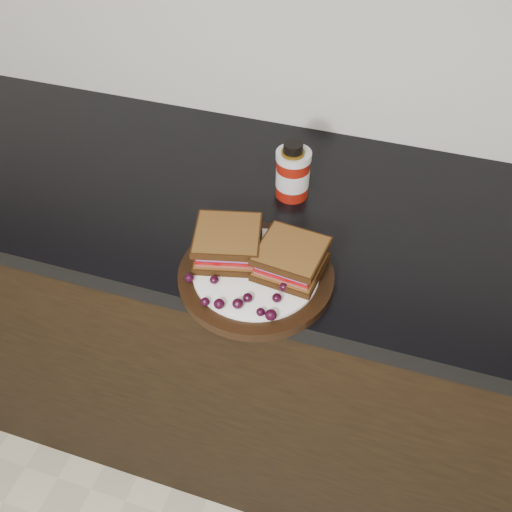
{
  "coord_description": "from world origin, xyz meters",
  "views": [
    {
      "loc": [
        0.45,
        0.81,
        1.65
      ],
      "look_at": [
        0.24,
        1.48,
        0.96
      ],
      "focal_mm": 40.0,
      "sensor_mm": 36.0,
      "label": 1
    }
  ],
  "objects_px": {
    "plate": "(256,276)",
    "sandwich_left": "(228,243)",
    "condiment_jar": "(293,174)",
    "oil_bottle": "(292,171)"
  },
  "relations": [
    {
      "from": "oil_bottle",
      "to": "plate",
      "type": "bearing_deg",
      "value": -88.94
    },
    {
      "from": "sandwich_left",
      "to": "condiment_jar",
      "type": "xyz_separation_m",
      "value": [
        0.06,
        0.23,
        0.0
      ]
    },
    {
      "from": "oil_bottle",
      "to": "sandwich_left",
      "type": "bearing_deg",
      "value": -104.04
    },
    {
      "from": "plate",
      "to": "sandwich_left",
      "type": "xyz_separation_m",
      "value": [
        -0.06,
        0.02,
        0.04
      ]
    },
    {
      "from": "condiment_jar",
      "to": "oil_bottle",
      "type": "xyz_separation_m",
      "value": [
        -0.0,
        -0.01,
        0.01
      ]
    },
    {
      "from": "plate",
      "to": "condiment_jar",
      "type": "bearing_deg",
      "value": 90.93
    },
    {
      "from": "condiment_jar",
      "to": "oil_bottle",
      "type": "bearing_deg",
      "value": -94.64
    },
    {
      "from": "sandwich_left",
      "to": "condiment_jar",
      "type": "bearing_deg",
      "value": 62.26
    },
    {
      "from": "condiment_jar",
      "to": "oil_bottle",
      "type": "distance_m",
      "value": 0.01
    },
    {
      "from": "sandwich_left",
      "to": "condiment_jar",
      "type": "distance_m",
      "value": 0.24
    }
  ]
}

